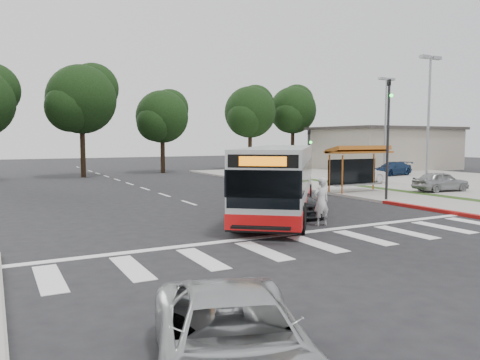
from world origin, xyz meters
TOP-DOWN VIEW (x-y plane):
  - ground at (0.00, 0.00)m, footprint 140.00×140.00m
  - sidewalk_east at (11.00, 8.00)m, footprint 4.00×40.00m
  - curb_east at (9.00, 8.00)m, footprint 0.30×40.00m
  - curb_east_red at (9.00, -2.00)m, footprint 0.32×6.00m
  - parking_lot at (23.00, 10.00)m, footprint 18.00×36.00m
  - commercial_building at (30.00, 22.00)m, footprint 14.00×10.00m
  - building_roof_cap at (30.00, 22.00)m, footprint 14.60×10.60m
  - crosswalk_ladder at (0.00, -5.00)m, footprint 18.00×2.60m
  - bus_shelter at (10.80, 5.10)m, footprint 4.20×1.60m
  - traffic_signal_ne_tall at (9.60, 1.49)m, footprint 0.18×0.37m
  - traffic_signal_ne_short at (9.60, 8.49)m, footprint 0.18×0.37m
  - lot_light_front at (18.00, 6.00)m, footprint 1.90×0.35m
  - lot_light_mid at (24.00, 16.00)m, footprint 1.90×0.35m
  - tree_ne_a at (16.08, 28.06)m, footprint 6.16×5.74m
  - tree_ne_b at (23.08, 30.06)m, footprint 6.16×5.74m
  - tree_north_a at (-1.92, 26.07)m, footprint 6.60×6.15m
  - tree_north_b at (6.07, 28.06)m, footprint 5.72×5.33m
  - transit_bus at (2.27, 0.75)m, footprint 9.19×10.72m
  - pedestrian at (2.11, -2.50)m, footprint 0.70×0.47m
  - dark_sedan at (2.50, 0.52)m, footprint 2.03×4.59m
  - silver_suv_south at (-6.35, -11.51)m, footprint 3.45×5.01m
  - parked_car_0 at (15.70, 2.96)m, footprint 3.81×1.90m
  - parked_car_1 at (15.50, 9.75)m, footprint 3.94×1.50m
  - parked_car_3 at (22.73, 13.78)m, footprint 4.40×2.24m

SIDE VIEW (x-z plane):
  - ground at x=0.00m, z-range 0.00..0.00m
  - crosswalk_ladder at x=0.00m, z-range 0.00..0.01m
  - parking_lot at x=23.00m, z-range 0.00..0.10m
  - sidewalk_east at x=11.00m, z-range 0.00..0.12m
  - curb_east at x=9.00m, z-range 0.00..0.15m
  - curb_east_red at x=9.00m, z-range 0.00..0.15m
  - silver_suv_south at x=-6.35m, z-range 0.00..1.27m
  - dark_sedan at x=2.50m, z-range 0.00..1.31m
  - parked_car_3 at x=22.73m, z-range 0.10..1.32m
  - parked_car_0 at x=15.70m, z-range 0.10..1.35m
  - parked_car_1 at x=15.50m, z-range 0.10..1.38m
  - pedestrian at x=2.11m, z-range 0.00..1.88m
  - transit_bus at x=2.27m, z-range 0.00..3.01m
  - commercial_building at x=30.00m, z-range 0.00..4.40m
  - bus_shelter at x=10.80m, z-range 0.92..3.78m
  - traffic_signal_ne_short at x=9.60m, z-range 0.48..4.48m
  - traffic_signal_ne_tall at x=9.60m, z-range 0.63..7.13m
  - building_roof_cap at x=30.00m, z-range 4.40..4.70m
  - tree_north_b at x=6.07m, z-range 1.45..9.88m
  - lot_light_front at x=18.00m, z-range 1.40..10.41m
  - lot_light_mid at x=24.00m, z-range 1.40..10.41m
  - tree_ne_a at x=16.08m, z-range 1.74..11.04m
  - tree_ne_b at x=23.08m, z-range 1.91..11.93m
  - tree_north_a at x=-1.92m, z-range 1.84..12.01m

